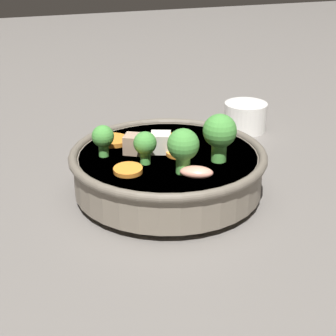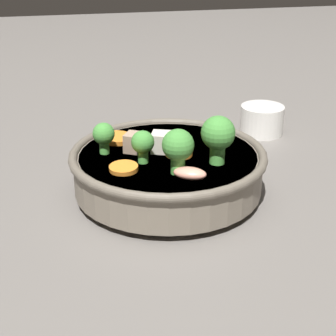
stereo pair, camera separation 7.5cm
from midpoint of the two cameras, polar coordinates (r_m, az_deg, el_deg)
The scene contains 3 objects.
ground_plane at distance 0.76m, azimuth 2.80°, elevation -2.77°, with size 3.00×3.00×0.00m, color slate.
stirfry_bowl at distance 0.74m, azimuth 2.89°, elevation 0.10°, with size 0.26×0.26×0.12m.
tea_cup at distance 0.98m, azimuth 11.68°, elevation 4.80°, with size 0.07×0.07×0.05m.
Camera 2 is at (0.66, -0.14, 0.35)m, focal length 60.00 mm.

